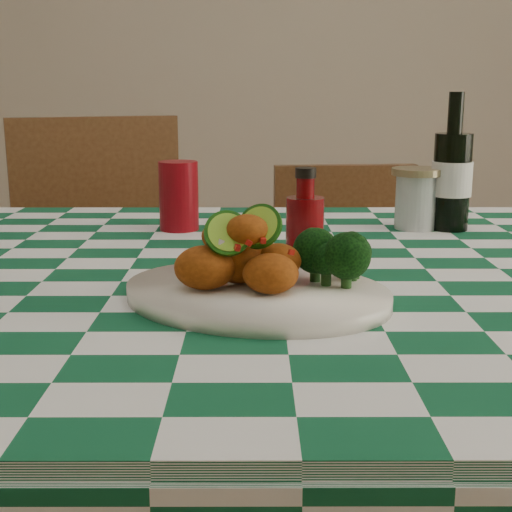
{
  "coord_description": "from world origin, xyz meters",
  "views": [
    {
      "loc": [
        -0.03,
        -0.95,
        1.03
      ],
      "look_at": [
        -0.03,
        -0.15,
        0.84
      ],
      "focal_mm": 50.0,
      "sensor_mm": 36.0,
      "label": 1
    }
  ],
  "objects_px": {
    "ketchup_bottle": "(305,210)",
    "wooden_chair_right": "(355,336)",
    "beer_bottle": "(453,162)",
    "red_tumbler": "(179,196)",
    "plate": "(256,294)",
    "wooden_chair_left": "(116,316)",
    "mason_jar": "(416,199)",
    "fried_chicken_pile": "(247,251)"
  },
  "relations": [
    {
      "from": "ketchup_bottle",
      "to": "wooden_chair_right",
      "type": "bearing_deg",
      "value": 74.36
    },
    {
      "from": "beer_bottle",
      "to": "wooden_chair_right",
      "type": "height_order",
      "value": "beer_bottle"
    },
    {
      "from": "red_tumbler",
      "to": "wooden_chair_right",
      "type": "bearing_deg",
      "value": 50.62
    },
    {
      "from": "ketchup_bottle",
      "to": "plate",
      "type": "bearing_deg",
      "value": -105.71
    },
    {
      "from": "wooden_chair_right",
      "to": "beer_bottle",
      "type": "bearing_deg",
      "value": -84.46
    },
    {
      "from": "plate",
      "to": "wooden_chair_left",
      "type": "relative_size",
      "value": 0.33
    },
    {
      "from": "red_tumbler",
      "to": "wooden_chair_left",
      "type": "relative_size",
      "value": 0.13
    },
    {
      "from": "wooden_chair_right",
      "to": "mason_jar",
      "type": "bearing_deg",
      "value": -91.34
    },
    {
      "from": "plate",
      "to": "ketchup_bottle",
      "type": "distance_m",
      "value": 0.28
    },
    {
      "from": "red_tumbler",
      "to": "ketchup_bottle",
      "type": "bearing_deg",
      "value": -38.57
    },
    {
      "from": "fried_chicken_pile",
      "to": "ketchup_bottle",
      "type": "height_order",
      "value": "ketchup_bottle"
    },
    {
      "from": "ketchup_bottle",
      "to": "wooden_chair_right",
      "type": "xyz_separation_m",
      "value": [
        0.18,
        0.64,
        -0.43
      ]
    },
    {
      "from": "mason_jar",
      "to": "plate",
      "type": "bearing_deg",
      "value": -122.58
    },
    {
      "from": "ketchup_bottle",
      "to": "mason_jar",
      "type": "height_order",
      "value": "ketchup_bottle"
    },
    {
      "from": "red_tumbler",
      "to": "wooden_chair_right",
      "type": "xyz_separation_m",
      "value": [
        0.39,
        0.47,
        -0.43
      ]
    },
    {
      "from": "wooden_chair_left",
      "to": "fried_chicken_pile",
      "type": "bearing_deg",
      "value": -90.27
    },
    {
      "from": "plate",
      "to": "ketchup_bottle",
      "type": "height_order",
      "value": "ketchup_bottle"
    },
    {
      "from": "fried_chicken_pile",
      "to": "mason_jar",
      "type": "height_order",
      "value": "mason_jar"
    },
    {
      "from": "fried_chicken_pile",
      "to": "plate",
      "type": "bearing_deg",
      "value": 0.0
    },
    {
      "from": "red_tumbler",
      "to": "beer_bottle",
      "type": "bearing_deg",
      "value": 0.18
    },
    {
      "from": "plate",
      "to": "red_tumbler",
      "type": "distance_m",
      "value": 0.46
    },
    {
      "from": "beer_bottle",
      "to": "red_tumbler",
      "type": "bearing_deg",
      "value": -179.82
    },
    {
      "from": "ketchup_bottle",
      "to": "mason_jar",
      "type": "distance_m",
      "value": 0.27
    },
    {
      "from": "plate",
      "to": "ketchup_bottle",
      "type": "xyz_separation_m",
      "value": [
        0.08,
        0.27,
        0.05
      ]
    },
    {
      "from": "fried_chicken_pile",
      "to": "red_tumbler",
      "type": "relative_size",
      "value": 1.11
    },
    {
      "from": "wooden_chair_left",
      "to": "wooden_chair_right",
      "type": "bearing_deg",
      "value": -18.41
    },
    {
      "from": "mason_jar",
      "to": "wooden_chair_left",
      "type": "relative_size",
      "value": 0.11
    },
    {
      "from": "red_tumbler",
      "to": "ketchup_bottle",
      "type": "height_order",
      "value": "ketchup_bottle"
    },
    {
      "from": "ketchup_bottle",
      "to": "wooden_chair_left",
      "type": "relative_size",
      "value": 0.13
    },
    {
      "from": "red_tumbler",
      "to": "beer_bottle",
      "type": "relative_size",
      "value": 0.51
    },
    {
      "from": "mason_jar",
      "to": "fried_chicken_pile",
      "type": "bearing_deg",
      "value": -123.5
    },
    {
      "from": "red_tumbler",
      "to": "mason_jar",
      "type": "height_order",
      "value": "red_tumbler"
    },
    {
      "from": "fried_chicken_pile",
      "to": "beer_bottle",
      "type": "relative_size",
      "value": 0.56
    },
    {
      "from": "plate",
      "to": "wooden_chair_left",
      "type": "bearing_deg",
      "value": 111.43
    },
    {
      "from": "beer_bottle",
      "to": "fried_chicken_pile",
      "type": "bearing_deg",
      "value": -128.89
    },
    {
      "from": "plate",
      "to": "mason_jar",
      "type": "distance_m",
      "value": 0.53
    },
    {
      "from": "ketchup_bottle",
      "to": "fried_chicken_pile",
      "type": "bearing_deg",
      "value": -107.7
    },
    {
      "from": "wooden_chair_left",
      "to": "wooden_chair_right",
      "type": "xyz_separation_m",
      "value": [
        0.6,
        0.03,
        -0.06
      ]
    },
    {
      "from": "wooden_chair_right",
      "to": "red_tumbler",
      "type": "bearing_deg",
      "value": -134.29
    },
    {
      "from": "red_tumbler",
      "to": "ketchup_bottle",
      "type": "relative_size",
      "value": 0.94
    },
    {
      "from": "beer_bottle",
      "to": "mason_jar",
      "type": "bearing_deg",
      "value": 172.63
    },
    {
      "from": "plate",
      "to": "red_tumbler",
      "type": "xyz_separation_m",
      "value": [
        -0.13,
        0.44,
        0.05
      ]
    }
  ]
}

